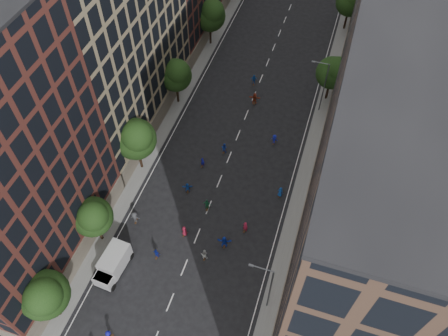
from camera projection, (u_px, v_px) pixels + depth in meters
name	position (u px, v px, depth m)	size (l,w,h in m)	color
ground	(245.00, 117.00, 67.90)	(240.00, 240.00, 0.00)	black
sidewalk_left	(190.00, 71.00, 74.49)	(4.00, 105.00, 0.15)	slate
sidewalk_right	(330.00, 101.00, 69.97)	(4.00, 105.00, 0.15)	slate
bldg_left_b	(95.00, 16.00, 55.14)	(14.00, 26.00, 34.00)	#978562
bldg_right_a	(393.00, 222.00, 35.50)	(14.00, 30.00, 36.00)	#4B3528
bldg_right_b	(408.00, 34.00, 53.65)	(14.00, 28.00, 33.00)	#685F56
tree_left_0	(44.00, 295.00, 44.13)	(5.20, 5.20, 8.83)	black
tree_left_1	(93.00, 217.00, 50.31)	(4.80, 4.80, 8.21)	black
tree_left_2	(136.00, 138.00, 56.67)	(5.60, 5.60, 9.45)	black
tree_left_3	(176.00, 74.00, 65.30)	(5.00, 5.00, 8.58)	black
tree_left_4	(211.00, 14.00, 74.43)	(5.40, 5.40, 9.08)	black
tree_right_a	(334.00, 72.00, 65.91)	(5.00, 5.00, 8.39)	black
tree_right_b	(352.00, 0.00, 77.35)	(5.20, 5.20, 8.83)	black
streetlamp_near	(268.00, 287.00, 45.50)	(2.64, 0.22, 9.06)	#595B60
streetlamp_far	(323.00, 85.00, 64.80)	(2.64, 0.22, 9.06)	#595B60
cargo_van	(113.00, 264.00, 51.09)	(2.84, 5.45, 2.82)	silver
skater_3	(109.00, 335.00, 46.75)	(1.01, 0.58, 1.57)	#1414A2
skater_4	(157.00, 254.00, 52.64)	(0.95, 0.39, 1.62)	navy
skater_5	(224.00, 242.00, 53.44)	(1.79, 0.57, 1.93)	#1633B3
skater_6	(184.00, 231.00, 54.50)	(0.82, 0.53, 1.68)	maroon
skater_7	(245.00, 227.00, 54.79)	(0.68, 0.45, 1.86)	#AC1C3A
skater_8	(204.00, 254.00, 52.49)	(0.86, 0.67, 1.77)	beige
skater_9	(135.00, 218.00, 55.61)	(1.20, 0.69, 1.85)	#3F4044
skater_10	(207.00, 205.00, 56.79)	(1.12, 0.47, 1.92)	#1F673E
skater_11	(187.00, 188.00, 58.68)	(1.43, 0.46, 1.55)	#1548B0
skater_12	(280.00, 192.00, 58.17)	(0.80, 0.52, 1.64)	#13439E
skater_13	(203.00, 162.00, 61.32)	(0.60, 0.39, 1.65)	#121493
skater_14	(224.00, 148.00, 62.92)	(0.80, 0.63, 1.66)	#163AB9
skater_15	(274.00, 139.00, 63.99)	(1.03, 0.59, 1.60)	#161EB6
skater_16	(254.00, 80.00, 71.89)	(1.08, 0.45, 1.84)	#144CA9
skater_17	(255.00, 99.00, 69.05)	(1.79, 0.57, 1.93)	#A0351A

